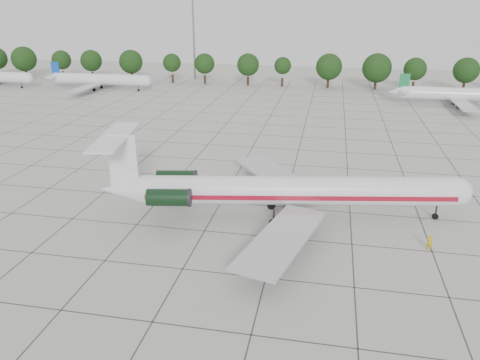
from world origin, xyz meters
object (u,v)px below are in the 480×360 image
(bg_airliner_b, at_px, (100,80))
(floodlight_mast, at_px, (194,33))
(ground_crew, at_px, (429,242))
(bg_airliner_d, at_px, (461,95))
(main_airliner, at_px, (278,190))

(bg_airliner_b, xyz_separation_m, floodlight_mast, (21.27, 22.38, 11.37))
(ground_crew, height_order, bg_airliner_b, bg_airliner_b)
(bg_airliner_d, xyz_separation_m, floodlight_mast, (-73.12, 26.38, 11.37))
(bg_airliner_b, height_order, bg_airliner_d, same)
(ground_crew, bearing_deg, floodlight_mast, -76.69)
(ground_crew, xyz_separation_m, floodlight_mast, (-53.68, 99.63, 13.43))
(ground_crew, relative_size, bg_airliner_b, 0.06)
(floodlight_mast, bearing_deg, ground_crew, -61.69)
(bg_airliner_b, xyz_separation_m, bg_airliner_d, (94.39, -4.00, 0.00))
(bg_airliner_d, bearing_deg, main_airliner, -117.33)
(ground_crew, distance_m, bg_airliner_b, 107.66)
(ground_crew, bearing_deg, main_airliner, -30.58)
(bg_airliner_b, relative_size, bg_airliner_d, 1.00)
(main_airliner, height_order, bg_airliner_b, main_airliner)
(ground_crew, distance_m, floodlight_mast, 113.97)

